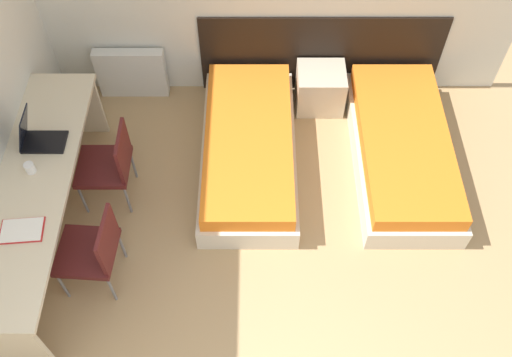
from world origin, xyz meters
The scene contains 11 objects.
headboard_panel centered at (0.66, 3.64, 0.47)m, with size 2.47×0.03×0.93m.
bed_near_window centered at (-0.07, 2.62, 0.19)m, with size 0.89×1.98×0.40m.
bed_near_door centered at (1.40, 2.62, 0.19)m, with size 0.89×1.98×0.40m.
nightstand centered at (0.66, 3.40, 0.23)m, with size 0.49×0.43×0.45m.
radiator centered at (-1.30, 3.56, 0.29)m, with size 0.72×0.12×0.57m.
desk centered at (-1.77, 1.80, 0.62)m, with size 0.60×2.47×0.78m.
chair_near_laptop centered at (-1.29, 2.23, 0.48)m, with size 0.46×0.46×0.85m.
chair_near_notebook centered at (-1.29, 1.37, 0.48)m, with size 0.49×0.49×0.85m.
laptop centered at (-1.80, 2.21, 0.85)m, with size 0.36×0.24×0.35m.
open_notebook centered at (-1.75, 1.36, 0.79)m, with size 0.34×0.24×0.02m.
mug centered at (-1.80, 1.92, 0.82)m, with size 0.08×0.08×0.09m.
Camera 1 is at (0.00, -0.81, 4.45)m, focal length 40.00 mm.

